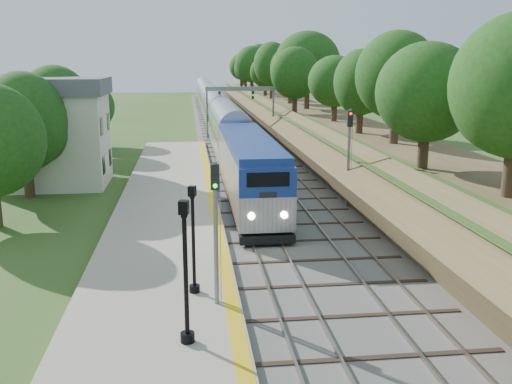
{
  "coord_description": "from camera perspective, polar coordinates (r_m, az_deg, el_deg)",
  "views": [
    {
      "loc": [
        -3.79,
        -13.7,
        9.23
      ],
      "look_at": [
        -0.5,
        13.95,
        2.8
      ],
      "focal_mm": 40.0,
      "sensor_mm": 36.0,
      "label": 1
    }
  ],
  "objects": [
    {
      "name": "signal_farside",
      "position": [
        36.32,
        9.28,
        4.41
      ],
      "size": [
        0.34,
        0.27,
        6.19
      ],
      "color": "slate",
      "rests_on": "ground"
    },
    {
      "name": "trackbed",
      "position": [
        74.49,
        -2.29,
        5.93
      ],
      "size": [
        9.5,
        170.0,
        0.28
      ],
      "color": "#4C4944",
      "rests_on": "ground"
    },
    {
      "name": "yellow_stripe",
      "position": [
        31.02,
        -3.85,
        -3.59
      ],
      "size": [
        0.55,
        68.0,
        0.01
      ],
      "primitive_type": "cube",
      "color": "gold",
      "rests_on": "platform"
    },
    {
      "name": "platform",
      "position": [
        31.08,
        -9.11,
        -4.08
      ],
      "size": [
        6.4,
        68.0,
        0.38
      ],
      "primitive_type": "cube",
      "color": "#A39983",
      "rests_on": "ground"
    },
    {
      "name": "train",
      "position": [
        84.39,
        -4.23,
        8.19
      ],
      "size": [
        2.9,
        116.34,
        4.26
      ],
      "color": "black",
      "rests_on": "trackbed"
    },
    {
      "name": "trees_behind_platform",
      "position": [
        35.46,
        -18.79,
        4.7
      ],
      "size": [
        7.82,
        53.32,
        7.21
      ],
      "color": "#332316",
      "rests_on": "ground"
    },
    {
      "name": "embankment",
      "position": [
        75.39,
        4.09,
        7.44
      ],
      "size": [
        10.64,
        170.0,
        11.7
      ],
      "color": "brown",
      "rests_on": "ground"
    },
    {
      "name": "lamppost_far",
      "position": [
        22.15,
        -6.27,
        -5.37
      ],
      "size": [
        0.42,
        0.42,
        4.26
      ],
      "color": "black",
      "rests_on": "platform"
    },
    {
      "name": "signal_platform",
      "position": [
        20.63,
        -4.07,
        -2.62
      ],
      "size": [
        0.32,
        0.25,
        5.38
      ],
      "color": "slate",
      "rests_on": "platform"
    },
    {
      "name": "station_building",
      "position": [
        45.17,
        -19.9,
        5.7
      ],
      "size": [
        8.6,
        6.6,
        8.0
      ],
      "color": "beige",
      "rests_on": "ground"
    },
    {
      "name": "lamppost_mid",
      "position": [
        18.26,
        -7.03,
        -8.8
      ],
      "size": [
        0.46,
        0.46,
        4.7
      ],
      "color": "black",
      "rests_on": "platform"
    },
    {
      "name": "signal_gantry",
      "position": [
        69.11,
        -1.6,
        9.35
      ],
      "size": [
        8.4,
        0.38,
        6.2
      ],
      "color": "slate",
      "rests_on": "ground"
    }
  ]
}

